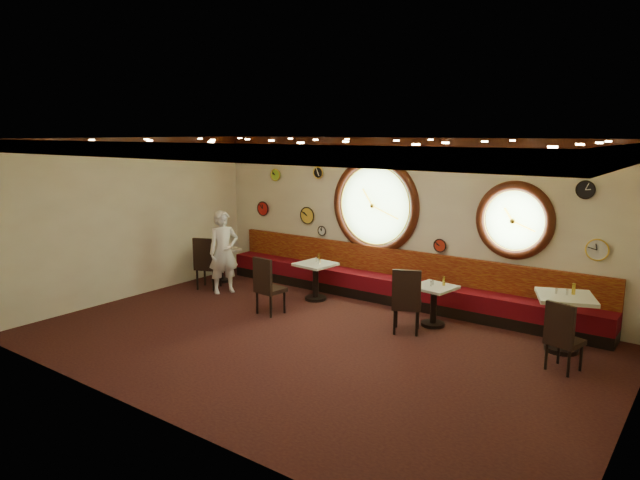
{
  "coord_description": "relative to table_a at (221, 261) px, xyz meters",
  "views": [
    {
      "loc": [
        5.24,
        -6.86,
        3.31
      ],
      "look_at": [
        -0.37,
        0.8,
        1.5
      ],
      "focal_mm": 32.0,
      "sensor_mm": 36.0,
      "label": 1
    }
  ],
  "objects": [
    {
      "name": "chair_a",
      "position": [
        0.24,
        -0.64,
        0.17
      ],
      "size": [
        0.61,
        0.61,
        0.69
      ],
      "rotation": [
        0.0,
        0.0,
        0.39
      ],
      "color": "black",
      "rests_on": "floor"
    },
    {
      "name": "condiment_c_salt",
      "position": [
        5.1,
        0.11,
        0.29
      ],
      "size": [
        0.03,
        0.03,
        0.09
      ],
      "primitive_type": "cylinder",
      "color": "silver",
      "rests_on": "table_c"
    },
    {
      "name": "banquette_seat",
      "position": [
        3.9,
        0.88,
        -0.12
      ],
      "size": [
        8.0,
        0.55,
        0.3
      ],
      "primitive_type": "cube",
      "color": "#550710",
      "rests_on": "banquette_base"
    },
    {
      "name": "chair_d",
      "position": [
        7.41,
        -0.68,
        0.11
      ],
      "size": [
        0.52,
        0.52,
        0.63
      ],
      "rotation": [
        0.0,
        0.0,
        -0.27
      ],
      "color": "black",
      "rests_on": "floor"
    },
    {
      "name": "condiment_d_salt",
      "position": [
        7.1,
        0.17,
        0.46
      ],
      "size": [
        0.03,
        0.03,
        0.09
      ],
      "primitive_type": "cylinder",
      "color": "silver",
      "rests_on": "table_d"
    },
    {
      "name": "wall_clock_7",
      "position": [
        2.0,
        1.12,
        0.73
      ],
      "size": [
        0.2,
        0.03,
        0.2
      ],
      "primitive_type": "cylinder",
      "rotation": [
        1.57,
        0.0,
        0.0
      ],
      "color": "silver",
      "rests_on": "wall_back"
    },
    {
      "name": "condiment_d_bottle",
      "position": [
        7.32,
        0.27,
        0.5
      ],
      "size": [
        0.05,
        0.05,
        0.17
      ],
      "primitive_type": "cylinder",
      "color": "gold",
      "rests_on": "table_d"
    },
    {
      "name": "porthole_right_frame",
      "position": [
        6.1,
        1.14,
        1.33
      ],
      "size": [
        1.38,
        0.18,
        1.38
      ],
      "primitive_type": "torus",
      "rotation": [
        1.57,
        0.0,
        0.0
      ],
      "color": "#361309",
      "rests_on": "wall_back"
    },
    {
      "name": "wall_clock_2",
      "position": [
        7.2,
        1.12,
        1.93
      ],
      "size": [
        0.28,
        0.03,
        0.28
      ],
      "primitive_type": "cylinder",
      "rotation": [
        1.57,
        0.0,
        0.0
      ],
      "color": "black",
      "rests_on": "wall_back"
    },
    {
      "name": "molding_front",
      "position": [
        3.9,
        -4.79,
        2.64
      ],
      "size": [
        9.0,
        0.1,
        0.18
      ],
      "primitive_type": "cube",
      "color": "#361309",
      "rests_on": "wall_back"
    },
    {
      "name": "floor",
      "position": [
        3.9,
        -1.84,
        -0.47
      ],
      "size": [
        9.0,
        6.0,
        0.0
      ],
      "primitive_type": "cube",
      "color": "black",
      "rests_on": "ground"
    },
    {
      "name": "wall_left",
      "position": [
        -0.6,
        -1.84,
        1.13
      ],
      "size": [
        0.02,
        6.0,
        3.2
      ],
      "primitive_type": "cube",
      "color": "beige",
      "rests_on": "floor"
    },
    {
      "name": "wall_clock_1",
      "position": [
        0.3,
        1.12,
        1.08
      ],
      "size": [
        0.32,
        0.03,
        0.32
      ],
      "primitive_type": "cylinder",
      "rotation": [
        1.57,
        0.0,
        0.0
      ],
      "color": "#B61512",
      "rests_on": "wall_back"
    },
    {
      "name": "molding_back",
      "position": [
        3.9,
        1.11,
        2.64
      ],
      "size": [
        9.0,
        0.1,
        0.18
      ],
      "primitive_type": "cube",
      "color": "#361309",
      "rests_on": "wall_back"
    },
    {
      "name": "porthole_left_frame",
      "position": [
        3.3,
        1.14,
        1.38
      ],
      "size": [
        1.98,
        0.18,
        1.98
      ],
      "primitive_type": "torus",
      "rotation": [
        1.57,
        0.0,
        0.0
      ],
      "color": "#361309",
      "rests_on": "wall_back"
    },
    {
      "name": "banquette_back",
      "position": [
        3.9,
        1.1,
        0.28
      ],
      "size": [
        8.0,
        0.1,
        0.55
      ],
      "primitive_type": "cube",
      "color": "#630709",
      "rests_on": "wall_back"
    },
    {
      "name": "porthole_left_ring",
      "position": [
        3.3,
        1.11,
        1.38
      ],
      "size": [
        1.61,
        0.03,
        1.61
      ],
      "primitive_type": "torus",
      "rotation": [
        1.57,
        0.0,
        0.0
      ],
      "color": "yellow",
      "rests_on": "wall_back"
    },
    {
      "name": "wall_clock_4",
      "position": [
        4.75,
        1.12,
        0.73
      ],
      "size": [
        0.24,
        0.03,
        0.24
      ],
      "primitive_type": "cylinder",
      "rotation": [
        1.57,
        0.0,
        0.0
      ],
      "color": "red",
      "rests_on": "wall_back"
    },
    {
      "name": "condiment_a_salt",
      "position": [
        -0.12,
        0.04,
        0.32
      ],
      "size": [
        0.04,
        0.04,
        0.1
      ],
      "primitive_type": "cylinder",
      "color": "silver",
      "rests_on": "table_a"
    },
    {
      "name": "wall_clock_0",
      "position": [
        7.45,
        1.12,
        0.98
      ],
      "size": [
        0.34,
        0.03,
        0.34
      ],
      "primitive_type": "cylinder",
      "rotation": [
        1.57,
        0.0,
        0.0
      ],
      "color": "silver",
      "rests_on": "wall_back"
    },
    {
      "name": "table_b",
      "position": [
        2.57,
        0.11,
        0.01
      ],
      "size": [
        0.74,
        0.74,
        0.75
      ],
      "color": "black",
      "rests_on": "floor"
    },
    {
      "name": "wall_clock_3",
      "position": [
        0.7,
        1.12,
        1.88
      ],
      "size": [
        0.26,
        0.03,
        0.26
      ],
      "primitive_type": "cylinder",
      "rotation": [
        1.57,
        0.0,
        0.0
      ],
      "color": "#81BD25",
      "rests_on": "wall_back"
    },
    {
      "name": "condiment_b_pepper",
      "position": [
        2.64,
        0.13,
        0.33
      ],
      "size": [
        0.03,
        0.03,
        0.1
      ],
      "primitive_type": "cylinder",
      "color": "silver",
      "rests_on": "table_b"
    },
    {
      "name": "table_c",
      "position": [
        5.14,
        0.06,
        -0.02
      ],
      "size": [
        0.74,
        0.74,
        0.71
      ],
      "color": "black",
      "rests_on": "floor"
    },
    {
      "name": "porthole_right_ring",
      "position": [
        6.1,
        1.11,
        1.33
      ],
      "size": [
        1.09,
        0.03,
        1.09
      ],
      "primitive_type": "torus",
      "rotation": [
        1.57,
        0.0,
        0.0
      ],
      "color": "yellow",
      "rests_on": "wall_back"
    },
    {
      "name": "chair_b",
      "position": [
        2.42,
        -1.18,
        0.15
      ],
      "size": [
        0.49,
        0.49,
        0.67
      ],
      "rotation": [
        0.0,
        0.0,
        -0.08
      ],
      "color": "black",
      "rests_on": "floor"
    },
    {
      "name": "condiment_d_pepper",
      "position": [
        7.25,
        0.19,
        0.46
      ],
      "size": [
        0.03,
        0.03,
        0.09
      ],
      "primitive_type": "cylinder",
      "color": "silver",
      "rests_on": "table_d"
    },
    {
      "name": "table_d",
      "position": [
        7.24,
        0.17,
        0.09
      ],
      "size": [
        1.05,
        1.05,
        0.88
      ],
      "color": "black",
      "rests_on": "floor"
    },
    {
      "name": "condiment_b_salt",
      "position": [
        2.52,
        0.2,
        0.33
      ],
      "size": [
        0.04,
        0.04,
        0.1
      ],
      "primitive_type": "cylinder",
      "color": "silver",
      "rests_on": "table_b"
    },
    {
      "name": "wall_clock_5",
      "position": [
        1.6,
        1.12,
        1.03
      ],
      "size": [
        0.36,
        0.03,
        0.36
      ],
      "primitive_type": "cylinder",
      "rotation": [
        1.57,
        0.0,
        0.0
      ],
      "color": "gold",
      "rests_on": "wall_back"
    },
    {
      "name": "porthole_left_glass",
      "position": [
        3.3,
        1.15,
        1.38
      ],
      "size": [
        1.66,
        0.02,
        1.66
      ],
      "primitive_type": "cylinder",
      "rotation": [
        1.57,
        0.0,
        0.0
      ],
      "color": "#99CE7C",
      "rests_on": "wall_back"
    },
    {
      "name": "wall_clock_6",
      "position": [
        1.9,
        1.12,
        1.98
      ],
      "size": [
        0.24,
        0.03,
        0.24
      ],
      "primitive_type": "cylinder",
      "rotation": [
        1.57,
        0.0,
        0.0
      ],
      "color": "black",
      "rests_on": "wall_back"
    },
    {
      "name": "wall_front",
      "position": [
        3.9,
        -4.84,
        1.13
      ],
      "size": [
        9.0,
        0.02,
        3.2
      ],
      "primitive_type": "cube",
      "color": "beige",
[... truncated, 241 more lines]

